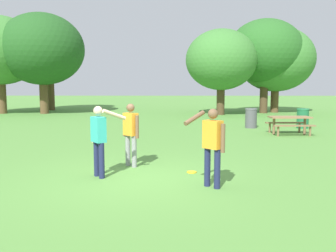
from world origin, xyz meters
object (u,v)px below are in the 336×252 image
at_px(tree_broad_center, 49,49).
at_px(person_catcher, 212,142).
at_px(trash_can_further_along, 303,118).
at_px(person_bystander, 99,136).
at_px(tree_back_left, 265,52).
at_px(trash_can_beside_table, 251,118).
at_px(frisbee, 192,172).
at_px(tree_tall_left, 0,51).
at_px(tree_far_right, 42,49).
at_px(person_thrower, 131,131).
at_px(picnic_table_near, 289,121).
at_px(tree_slender_mid, 221,60).
at_px(tree_back_right, 276,59).

bearing_deg(tree_broad_center, person_catcher, -64.04).
bearing_deg(trash_can_further_along, person_catcher, -118.15).
relative_size(person_bystander, tree_back_left, 0.24).
relative_size(trash_can_beside_table, tree_broad_center, 0.13).
distance_m(frisbee, trash_can_further_along, 10.75).
height_order(tree_broad_center, tree_back_left, tree_broad_center).
bearing_deg(tree_back_left, tree_tall_left, -177.87).
relative_size(person_catcher, person_bystander, 1.00).
height_order(person_bystander, frisbee, person_bystander).
relative_size(tree_broad_center, tree_far_right, 1.01).
bearing_deg(person_thrower, tree_far_right, 116.16).
bearing_deg(frisbee, person_thrower, 157.44).
height_order(tree_tall_left, tree_far_right, tree_far_right).
height_order(trash_can_further_along, tree_broad_center, tree_broad_center).
bearing_deg(picnic_table_near, tree_slender_mid, 99.34).
height_order(picnic_table_near, trash_can_beside_table, trash_can_beside_table).
xyz_separation_m(tree_broad_center, tree_slender_mid, (13.42, -4.34, -1.14)).
bearing_deg(person_catcher, person_thrower, 134.91).
height_order(picnic_table_near, tree_back_left, tree_back_left).
relative_size(tree_slender_mid, tree_back_right, 0.92).
relative_size(person_thrower, tree_tall_left, 0.23).
distance_m(tree_tall_left, tree_broad_center, 4.28).
xyz_separation_m(trash_can_beside_table, tree_broad_center, (-13.92, 12.05, 4.46)).
bearing_deg(trash_can_further_along, person_bystander, -130.17).
distance_m(frisbee, tree_broad_center, 24.15).
bearing_deg(person_catcher, tree_broad_center, 115.96).
bearing_deg(trash_can_further_along, tree_tall_left, 155.38).
height_order(person_catcher, tree_far_right, tree_far_right).
distance_m(tree_tall_left, tree_far_right, 3.08).
relative_size(person_catcher, tree_tall_left, 0.23).
xyz_separation_m(person_catcher, tree_slender_mid, (2.51, 18.08, 2.84)).
distance_m(person_catcher, picnic_table_near, 9.08).
bearing_deg(person_thrower, tree_slender_mid, 74.77).
bearing_deg(tree_slender_mid, picnic_table_near, -80.66).
bearing_deg(trash_can_further_along, tree_back_left, 87.59).
distance_m(picnic_table_near, tree_back_right, 12.97).
bearing_deg(tree_back_right, tree_slender_mid, -153.39).
bearing_deg(tree_tall_left, person_thrower, -56.12).
relative_size(frisbee, tree_back_left, 0.04).
distance_m(trash_can_beside_table, tree_back_left, 10.46).
bearing_deg(frisbee, tree_slender_mid, 80.36).
xyz_separation_m(trash_can_beside_table, tree_far_right, (-13.23, 8.48, 4.13)).
height_order(person_catcher, frisbee, person_catcher).
bearing_deg(tree_far_right, tree_tall_left, 179.36).
bearing_deg(frisbee, picnic_table_near, 56.49).
bearing_deg(trash_can_further_along, tree_far_right, 151.37).
relative_size(frisbee, tree_far_right, 0.03).
relative_size(trash_can_further_along, tree_slender_mid, 0.16).
relative_size(trash_can_beside_table, tree_back_left, 0.14).
xyz_separation_m(tree_far_right, tree_slender_mid, (12.72, -0.77, -0.81)).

